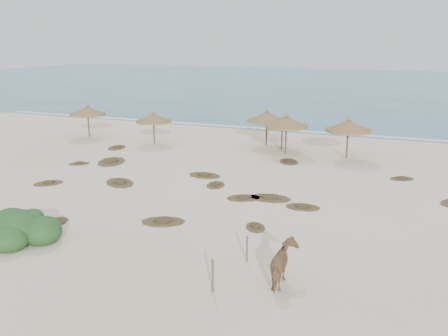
{
  "coord_description": "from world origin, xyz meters",
  "views": [
    {
      "loc": [
        11.18,
        -20.95,
        8.82
      ],
      "look_at": [
        0.78,
        5.0,
        1.47
      ],
      "focal_mm": 40.0,
      "sensor_mm": 36.0,
      "label": 1
    }
  ],
  "objects_px": {
    "palapa_0": "(88,111)",
    "bush": "(20,229)",
    "horse": "(284,265)",
    "palapa_1": "(154,118)"
  },
  "relations": [
    {
      "from": "palapa_1",
      "to": "horse",
      "type": "xyz_separation_m",
      "value": [
        16.95,
        -20.4,
        -1.36
      ]
    },
    {
      "from": "palapa_0",
      "to": "bush",
      "type": "xyz_separation_m",
      "value": [
        12.05,
        -21.25,
        -1.78
      ]
    },
    {
      "from": "horse",
      "to": "bush",
      "type": "height_order",
      "value": "horse"
    },
    {
      "from": "palapa_0",
      "to": "bush",
      "type": "height_order",
      "value": "palapa_0"
    },
    {
      "from": "palapa_0",
      "to": "bush",
      "type": "relative_size",
      "value": 1.15
    },
    {
      "from": "horse",
      "to": "palapa_0",
      "type": "bearing_deg",
      "value": -47.87
    },
    {
      "from": "palapa_0",
      "to": "palapa_1",
      "type": "bearing_deg",
      "value": -4.03
    },
    {
      "from": "horse",
      "to": "palapa_1",
      "type": "bearing_deg",
      "value": -57.14
    },
    {
      "from": "palapa_1",
      "to": "bush",
      "type": "bearing_deg",
      "value": -76.56
    },
    {
      "from": "palapa_1",
      "to": "horse",
      "type": "bearing_deg",
      "value": -50.27
    }
  ]
}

